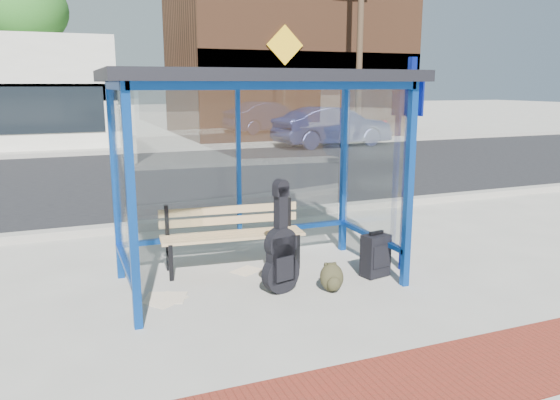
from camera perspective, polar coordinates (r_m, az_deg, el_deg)
name	(u,v)px	position (r m, az deg, el deg)	size (l,w,h in m)	color
ground	(260,281)	(6.50, -2.13, -8.48)	(120.00, 120.00, 0.00)	#B2ADA0
brick_paver_strip	(378,395)	(4.38, 10.25, -19.39)	(60.00, 1.00, 0.01)	maroon
curb_near	(200,221)	(9.14, -8.34, -2.14)	(60.00, 0.25, 0.12)	gray
street_asphalt	(151,177)	(14.07, -13.30, 2.37)	(60.00, 10.00, 0.00)	black
curb_far	(127,152)	(19.07, -15.71, 4.87)	(60.00, 0.25, 0.12)	gray
far_sidewalk	(121,148)	(20.95, -16.30, 5.29)	(60.00, 4.00, 0.01)	#B2ADA0
bus_shelter	(256,103)	(6.16, -2.51, 10.11)	(3.30, 1.80, 2.42)	navy
storefront_brown	(285,64)	(26.24, 0.57, 14.00)	(10.00, 7.08, 6.40)	#59331E
tree_mid	(26,11)	(27.93, -25.00, 17.45)	(3.60, 3.60, 7.03)	#4C3826
tree_right	(337,25)	(31.48, 5.96, 17.71)	(3.60, 3.60, 7.03)	#4C3826
utility_pole_east	(360,36)	(22.17, 8.36, 16.61)	(1.60, 0.24, 8.00)	#4C3826
bench	(232,232)	(6.84, -5.05, -3.33)	(1.79, 0.60, 0.83)	black
guitar_bag	(281,254)	(6.02, 0.08, -5.70)	(0.46, 0.24, 1.20)	black
suitcase	(376,256)	(6.67, 9.96, -5.74)	(0.36, 0.27, 0.56)	black
backpack	(332,278)	(6.17, 5.45, -8.13)	(0.30, 0.29, 0.32)	#2B2918
sign_post	(409,154)	(6.73, 13.31, 4.67)	(0.11, 0.32, 2.58)	navy
newspaper_a	(165,300)	(6.08, -11.88, -10.17)	(0.40, 0.32, 0.01)	white
newspaper_b	(165,298)	(6.14, -11.88, -9.96)	(0.43, 0.34, 0.01)	white
newspaper_c	(246,271)	(6.84, -3.52, -7.39)	(0.34, 0.27, 0.01)	white
parked_car	(332,127)	(20.59, 5.50, 7.63)	(1.55, 4.44, 1.46)	#191F47
fire_hydrant	(384,129)	(23.24, 10.85, 7.26)	(0.37, 0.24, 0.82)	#AF0C12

